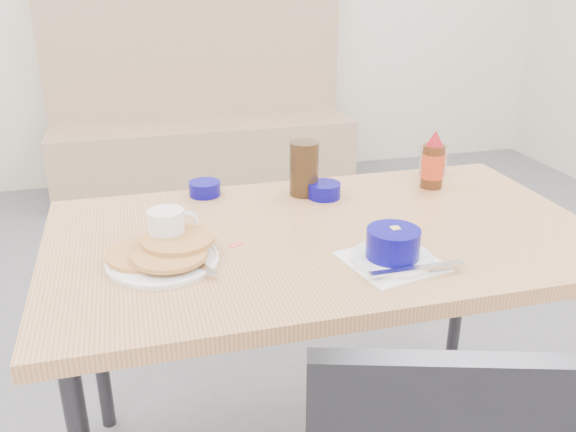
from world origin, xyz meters
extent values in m
cube|color=tan|center=(0.00, 2.72, 0.23)|extent=(1.90, 0.55, 0.45)
cube|color=tan|center=(0.00, 2.94, 0.72)|extent=(1.90, 0.12, 1.00)
cube|color=#2D2D33|center=(0.00, 2.72, 0.04)|extent=(1.90, 0.55, 0.08)
cube|color=tan|center=(0.00, 0.25, 0.74)|extent=(1.40, 0.80, 0.04)
cylinder|color=#2D2D33|center=(-0.62, 0.57, 0.36)|extent=(0.04, 0.04, 0.72)
cylinder|color=#2D2D33|center=(0.62, 0.57, 0.36)|extent=(0.04, 0.04, 0.72)
cylinder|color=white|center=(-0.42, 0.18, 0.77)|extent=(0.26, 0.26, 0.01)
cylinder|color=tan|center=(-0.46, 0.20, 0.78)|extent=(0.17, 0.17, 0.01)
cylinder|color=tan|center=(-0.40, 0.15, 0.79)|extent=(0.17, 0.17, 0.01)
cylinder|color=tan|center=(-0.38, 0.21, 0.80)|extent=(0.17, 0.17, 0.01)
cube|color=silver|center=(-0.33, 0.11, 0.78)|extent=(0.06, 0.11, 0.00)
cylinder|color=white|center=(-0.40, 0.25, 0.81)|extent=(0.09, 0.09, 0.10)
cylinder|color=black|center=(-0.40, 0.25, 0.85)|extent=(0.07, 0.07, 0.00)
torus|color=white|center=(-0.35, 0.27, 0.81)|extent=(0.07, 0.04, 0.07)
cube|color=white|center=(0.10, 0.04, 0.76)|extent=(0.24, 0.24, 0.00)
cylinder|color=white|center=(0.10, 0.04, 0.77)|extent=(0.19, 0.19, 0.01)
cylinder|color=#09057A|center=(0.10, 0.04, 0.81)|extent=(0.12, 0.12, 0.07)
cylinder|color=white|center=(0.10, 0.04, 0.84)|extent=(0.11, 0.11, 0.01)
cube|color=#F4DB60|center=(0.10, 0.05, 0.84)|extent=(0.02, 0.02, 0.01)
cube|color=silver|center=(0.12, -0.03, 0.78)|extent=(0.22, 0.02, 0.01)
cylinder|color=#09057A|center=(-0.26, 0.59, 0.78)|extent=(0.09, 0.09, 0.04)
cylinder|color=#09057A|center=(0.07, 0.48, 0.78)|extent=(0.10, 0.10, 0.04)
cylinder|color=#332110|center=(0.02, 0.52, 0.84)|extent=(0.09, 0.09, 0.16)
cube|color=silver|center=(0.48, 0.59, 0.76)|extent=(0.09, 0.06, 0.00)
cylinder|color=silver|center=(0.44, 0.57, 0.81)|extent=(0.01, 0.01, 0.10)
cylinder|color=silver|center=(0.51, 0.58, 0.81)|extent=(0.01, 0.01, 0.10)
cylinder|color=silver|center=(0.44, 0.60, 0.81)|extent=(0.01, 0.01, 0.10)
cylinder|color=silver|center=(0.51, 0.61, 0.81)|extent=(0.01, 0.01, 0.10)
cylinder|color=silver|center=(0.46, 0.59, 0.80)|extent=(0.03, 0.03, 0.07)
cylinder|color=#3F3326|center=(0.50, 0.59, 0.80)|extent=(0.03, 0.03, 0.07)
cylinder|color=#47230F|center=(0.42, 0.48, 0.83)|extent=(0.07, 0.07, 0.13)
cylinder|color=#D25B18|center=(0.42, 0.48, 0.83)|extent=(0.07, 0.07, 0.08)
cone|color=#A71018|center=(0.42, 0.48, 0.92)|extent=(0.05, 0.05, 0.05)
cube|color=#E4564C|center=(-0.24, 0.23, 0.76)|extent=(0.04, 0.04, 0.00)
camera|label=1|loc=(-0.46, -1.11, 1.41)|focal=38.00mm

